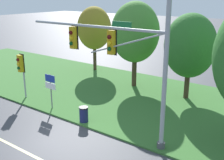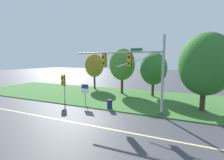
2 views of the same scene
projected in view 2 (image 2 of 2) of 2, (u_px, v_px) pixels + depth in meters
name	position (u px, v px, depth m)	size (l,w,h in m)	color
ground_plane	(96.00, 120.00, 12.77)	(160.00, 160.00, 0.00)	#3D3D42
lane_stripe	(89.00, 125.00, 11.67)	(36.00, 0.16, 0.01)	beige
grass_verge	(125.00, 97.00, 20.33)	(48.00, 11.50, 0.10)	#386B2D
traffic_signal_mast	(135.00, 67.00, 13.93)	(8.96, 0.49, 7.12)	#9EA0A5
pedestrian_signal_near_kerb	(63.00, 82.00, 17.81)	(0.46, 0.55, 3.26)	#9EA0A5
route_sign_post	(85.00, 91.00, 16.68)	(0.94, 0.08, 2.34)	slate
tree_nearest_road	(94.00, 65.00, 26.30)	(3.27, 3.27, 6.16)	#423021
tree_left_of_mast	(122.00, 64.00, 22.25)	(3.82, 3.82, 6.79)	#423021
tree_behind_signpost	(153.00, 69.00, 20.48)	(3.60, 3.60, 6.09)	#423021
tree_mid_verge	(205.00, 65.00, 14.32)	(4.81, 4.81, 7.56)	#423021
trash_bin	(110.00, 104.00, 15.38)	(0.56, 0.56, 0.93)	#191E4C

